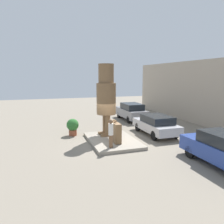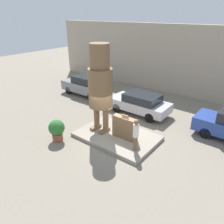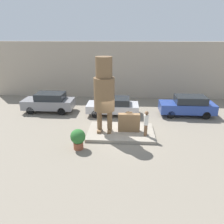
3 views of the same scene
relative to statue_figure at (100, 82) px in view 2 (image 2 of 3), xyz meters
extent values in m
plane|color=gray|center=(1.11, 0.07, -3.13)|extent=(60.00, 60.00, 0.00)
cube|color=gray|center=(1.11, 0.07, -3.02)|extent=(4.51, 3.00, 0.21)
cube|color=tan|center=(1.11, 9.39, -0.24)|extent=(28.00, 0.60, 5.77)
cube|color=brown|center=(-0.34, -0.11, -2.84)|extent=(0.27, 0.77, 0.17)
cube|color=brown|center=(0.34, -0.11, -2.84)|extent=(0.27, 0.77, 0.17)
cylinder|color=brown|center=(-0.34, 0.00, -2.08)|extent=(0.34, 0.34, 1.35)
cylinder|color=brown|center=(0.34, 0.00, -2.08)|extent=(0.34, 0.34, 1.35)
cylinder|color=brown|center=(0.00, 0.00, -0.32)|extent=(1.35, 1.35, 2.17)
cylinder|color=brown|center=(0.00, 0.00, 1.42)|extent=(1.06, 1.06, 1.30)
cube|color=brown|center=(1.65, 0.08, -2.29)|extent=(1.47, 0.38, 1.25)
cylinder|color=brown|center=(1.65, 0.08, -1.56)|extent=(0.40, 0.11, 0.11)
cylinder|color=brown|center=(2.74, -0.55, -2.54)|extent=(0.22, 0.22, 0.76)
cylinder|color=white|center=(2.74, -0.55, -1.82)|extent=(0.29, 0.29, 0.68)
sphere|color=brown|center=(2.74, -0.55, -1.35)|extent=(0.25, 0.25, 0.25)
cube|color=gray|center=(-5.33, 4.19, -2.40)|extent=(4.35, 1.82, 0.79)
cube|color=#1E2328|center=(-5.12, 4.19, -1.72)|extent=(2.40, 1.64, 0.57)
cylinder|color=black|center=(-6.68, 3.37, -2.79)|extent=(0.66, 0.18, 0.66)
cylinder|color=black|center=(-6.68, 5.01, -2.79)|extent=(0.66, 0.18, 0.66)
cylinder|color=black|center=(-3.98, 3.37, -2.79)|extent=(0.66, 0.18, 0.66)
cylinder|color=black|center=(-3.98, 5.01, -2.79)|extent=(0.66, 0.18, 0.66)
cube|color=#B7B7BC|center=(0.31, 3.78, -2.48)|extent=(4.30, 1.89, 0.63)
cube|color=#1E2328|center=(0.53, 3.78, -1.91)|extent=(2.37, 1.70, 0.52)
cylinder|color=black|center=(-1.02, 2.93, -2.79)|extent=(0.67, 0.18, 0.67)
cylinder|color=black|center=(-1.02, 4.64, -2.79)|extent=(0.67, 0.18, 0.67)
cylinder|color=black|center=(1.64, 2.93, -2.79)|extent=(0.67, 0.18, 0.67)
cylinder|color=black|center=(1.64, 4.64, -2.79)|extent=(0.67, 0.18, 0.67)
cylinder|color=black|center=(5.11, 3.18, -2.80)|extent=(0.65, 0.18, 0.65)
cylinder|color=black|center=(5.11, 4.78, -2.80)|extent=(0.65, 0.18, 0.65)
cylinder|color=brown|center=(-1.37, -2.19, -2.91)|extent=(0.58, 0.58, 0.43)
sphere|color=#2D6B2D|center=(-1.37, -2.19, -2.32)|extent=(0.89, 0.89, 0.89)
camera|label=1|loc=(14.50, -4.34, 1.27)|focal=35.00mm
camera|label=2|loc=(7.57, -8.64, 3.50)|focal=35.00mm
camera|label=3|loc=(1.39, -13.62, 3.40)|focal=35.00mm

